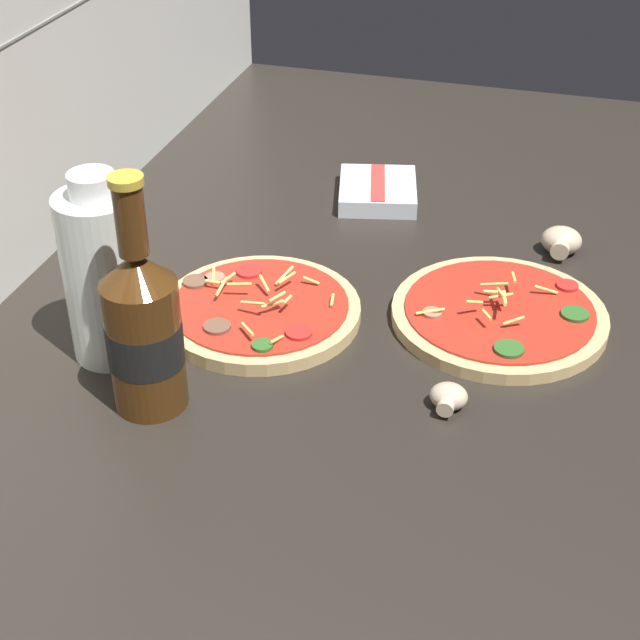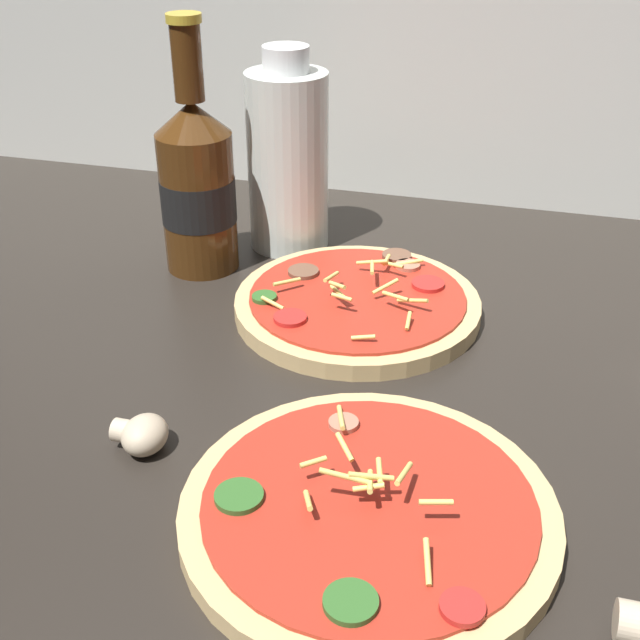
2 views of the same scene
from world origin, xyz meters
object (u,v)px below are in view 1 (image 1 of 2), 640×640
beer_bottle (143,328)px  mushroom_left (561,241)px  pizza_near (499,315)px  dish_towel (378,191)px  pizza_far (260,310)px  mushroom_right (448,397)px  oil_bottle (104,274)px

beer_bottle → mushroom_left: bearing=-41.3°
mushroom_left → beer_bottle: bearing=138.7°
pizza_near → dish_towel: (26.24, 20.45, 0.34)cm
pizza_far → mushroom_right: size_ratio=5.68×
mushroom_right → beer_bottle: bearing=104.3°
pizza_near → mushroom_right: (-17.18, 2.81, 0.47)cm
mushroom_left → dish_towel: (8.60, 25.78, -0.56)cm
pizza_far → dish_towel: size_ratio=1.58×
beer_bottle → dish_towel: beer_bottle is taller
pizza_near → pizza_far: 27.13cm
pizza_near → mushroom_right: pizza_near is taller
mushroom_right → dish_towel: (43.42, 17.64, -0.12)cm
mushroom_left → mushroom_right: 35.77cm
oil_bottle → mushroom_right: (0.32, -36.49, -8.34)cm
pizza_near → mushroom_right: 17.42cm
pizza_near → dish_towel: pizza_near is taller
beer_bottle → mushroom_left: size_ratio=4.70×
pizza_far → mushroom_left: (24.48, -31.59, 0.82)cm
mushroom_right → mushroom_left: bearing=-13.2°
pizza_far → mushroom_left: pizza_far is taller
beer_bottle → oil_bottle: size_ratio=1.19×
pizza_far → oil_bottle: oil_bottle is taller
oil_bottle → mushroom_right: bearing=-89.5°
oil_bottle → dish_towel: (43.74, -18.84, -8.47)cm
pizza_near → dish_towel: size_ratio=1.69×
pizza_near → oil_bottle: (-17.50, 39.29, 8.81)cm
mushroom_right → pizza_near: bearing=-9.3°
oil_bottle → mushroom_right: 37.43cm
beer_bottle → dish_towel: bearing=-12.5°
pizza_far → dish_towel: pizza_far is taller
mushroom_left → mushroom_right: (-34.82, 8.14, -0.43)cm
pizza_near → dish_towel: bearing=37.9°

